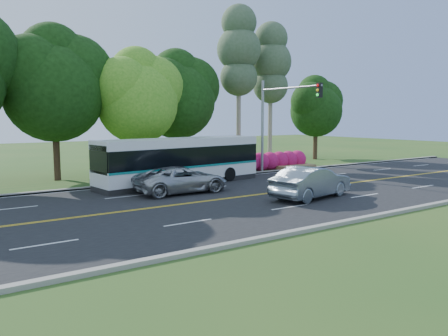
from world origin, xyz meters
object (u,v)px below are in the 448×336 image
sedan (311,182)px  suv (181,180)px  traffic_signal (279,112)px  transit_bus (181,161)px

sedan → suv: size_ratio=0.95×
traffic_signal → suv: 10.44m
transit_bus → sedan: (3.42, -8.17, -0.61)m
transit_bus → suv: size_ratio=2.12×
transit_bus → suv: transit_bus is taller
sedan → traffic_signal: bearing=-40.4°
transit_bus → traffic_signal: bearing=-10.0°
transit_bus → sedan: 8.87m
traffic_signal → transit_bus: size_ratio=0.61×
transit_bus → sedan: transit_bus is taller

